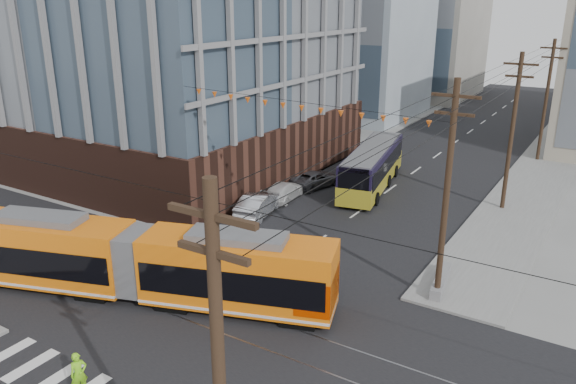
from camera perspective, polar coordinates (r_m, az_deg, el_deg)
name	(u,v)px	position (r m, az deg, el deg)	size (l,w,h in m)	color
ground	(154,359)	(25.09, -13.41, -16.18)	(160.00, 160.00, 0.00)	slate
bg_bldg_nw_near	(346,43)	(73.60, 5.88, 14.84)	(18.00, 16.00, 18.00)	#8C99A5
bg_bldg_nw_far	(422,29)	(90.89, 13.46, 15.85)	(16.00, 18.00, 20.00)	gray
utility_pole_far	(567,82)	(70.83, 26.46, 9.98)	(0.30, 0.30, 11.00)	black
streetcar	(137,262)	(28.99, -15.07, -6.87)	(19.82, 2.79, 3.82)	orange
city_bus	(372,167)	(44.84, 8.55, 2.54)	(2.58, 11.90, 3.37)	black
parked_car_silver	(259,204)	(38.88, -3.01, -1.24)	(1.70, 4.86, 1.60)	#B8BCC4
parked_car_white	(283,191)	(41.94, -0.46, 0.12)	(1.85, 4.56, 1.32)	silver
parked_car_grey	(316,179)	(44.90, 2.90, 1.35)	(2.11, 4.57, 1.27)	#45464C
pedestrian	(79,374)	(23.60, -20.49, -16.90)	(0.63, 0.42, 1.74)	#84E21B
jersey_barrier	(441,282)	(30.50, 15.26, -8.81)	(0.81, 3.59, 0.72)	gray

